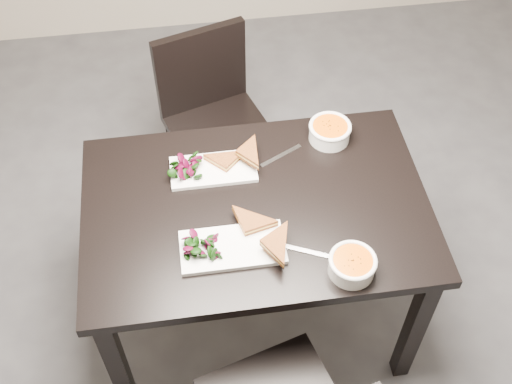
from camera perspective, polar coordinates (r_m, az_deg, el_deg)
table at (r=2.29m, az=0.00°, el=-2.70°), size 1.20×0.80×0.75m
chair_far at (r=2.93m, az=-3.87°, el=7.12°), size 0.53×0.53×0.85m
plate_near at (r=2.10m, az=-2.10°, el=-4.94°), size 0.34×0.17×0.02m
sandwich_near at (r=2.08m, az=-0.40°, el=-3.83°), size 0.20×0.16×0.06m
salad_near at (r=2.07m, az=-4.89°, el=-4.75°), size 0.11×0.10×0.05m
soup_bowl_near at (r=2.05m, az=8.55°, el=-6.38°), size 0.15×0.15×0.07m
cutlery_near at (r=2.10m, az=4.07°, el=-5.17°), size 0.17×0.09×0.00m
plate_far at (r=2.31m, az=-3.82°, el=2.01°), size 0.31×0.15×0.02m
sandwich_far at (r=2.28m, az=-2.20°, el=2.46°), size 0.19×0.19×0.05m
salad_far at (r=2.29m, az=-6.34°, el=2.22°), size 0.10×0.09×0.04m
soup_bowl_far at (r=2.41m, az=6.57°, el=5.42°), size 0.16×0.16×0.07m
cutlery_far at (r=2.36m, az=2.23°, el=3.25°), size 0.17×0.10×0.00m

